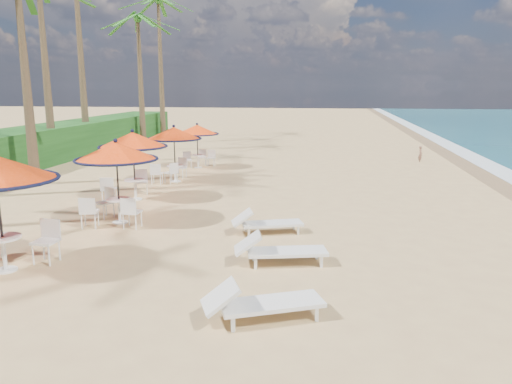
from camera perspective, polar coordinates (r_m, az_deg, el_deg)
ground at (r=10.30m, az=-0.02°, el=-10.17°), size 160.00×160.00×0.00m
station_1 at (r=14.67m, az=-15.83°, el=3.35°), size 2.35×2.35×2.45m
station_2 at (r=17.65m, az=-14.00°, el=5.12°), size 2.36×2.39×2.46m
station_3 at (r=20.72m, az=-9.44°, el=5.86°), size 2.26×2.31×2.35m
station_4 at (r=24.21m, az=-6.69°, el=6.49°), size 2.08×2.08×2.17m
lounger_near at (r=8.57m, az=0.38°, el=-12.45°), size 2.14×1.39×0.73m
lounger_mid at (r=11.12m, az=2.48°, el=-6.59°), size 2.14×1.08×0.74m
lounger_far at (r=13.38m, az=1.02°, el=-3.47°), size 1.98×1.15×0.68m
palm_6 at (r=35.65m, az=-13.34°, el=17.99°), size 5.00×5.00×8.53m
palm_7 at (r=39.81m, az=-11.08°, el=19.88°), size 5.00×5.00×10.34m
person at (r=27.38m, az=18.28°, el=4.20°), size 0.23×0.33×0.89m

